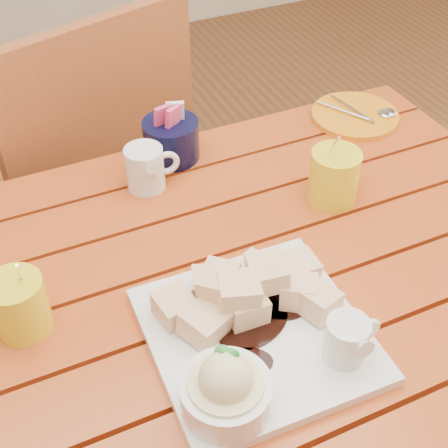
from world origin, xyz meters
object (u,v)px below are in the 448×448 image
dessert_plate (252,335)px  chair_far (86,176)px  coffee_mug_left (17,304)px  orange_saucer (356,115)px  table (217,330)px  coffee_mug_right (335,175)px

dessert_plate → chair_far: size_ratio=0.31×
coffee_mug_left → orange_saucer: bearing=44.7°
coffee_mug_left → chair_far: size_ratio=0.14×
table → coffee_mug_right: coffee_mug_right is taller
coffee_mug_right → coffee_mug_left: bearing=163.1°
table → dessert_plate: (-0.01, -0.13, 0.14)m
table → coffee_mug_left: (-0.28, 0.04, 0.15)m
orange_saucer → chair_far: (-0.52, 0.32, -0.22)m
dessert_plate → orange_saucer: 0.64m
dessert_plate → coffee_mug_left: (-0.27, 0.17, 0.01)m
coffee_mug_left → chair_far: (0.22, 0.59, -0.26)m
table → dessert_plate: size_ratio=4.04×
dessert_plate → coffee_mug_right: (0.28, 0.24, 0.02)m
table → coffee_mug_left: coffee_mug_left is taller
orange_saucer → table: bearing=-145.9°
coffee_mug_right → orange_saucer: (0.18, 0.20, -0.04)m
table → chair_far: size_ratio=1.25×
coffee_mug_left → orange_saucer: 0.78m
coffee_mug_right → orange_saucer: coffee_mug_right is taller
dessert_plate → coffee_mug_left: 0.32m
table → dessert_plate: dessert_plate is taller
coffee_mug_left → dessert_plate: bearing=-7.8°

